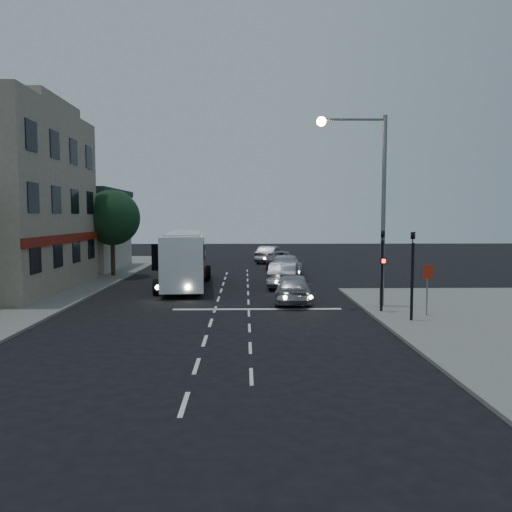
{
  "coord_description": "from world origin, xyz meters",
  "views": [
    {
      "loc": [
        1.44,
        -21.38,
        4.38
      ],
      "look_at": [
        2.04,
        6.31,
        2.2
      ],
      "focal_mm": 35.0,
      "sensor_mm": 36.0,
      "label": 1
    }
  ],
  "objects_px": {
    "car_extra": "(270,254)",
    "streetlight": "(370,188)",
    "car_sedan_c": "(281,260)",
    "regulatory_sign": "(428,282)",
    "car_sedan_b": "(286,266)",
    "traffic_signal_main": "(382,261)",
    "car_suv": "(293,288)",
    "tour_bus": "(185,257)",
    "car_sedan_a": "(284,274)",
    "traffic_signal_side": "(413,265)",
    "street_tree": "(112,215)"
  },
  "relations": [
    {
      "from": "car_extra",
      "to": "streetlight",
      "type": "height_order",
      "value": "streetlight"
    },
    {
      "from": "car_sedan_c",
      "to": "streetlight",
      "type": "distance_m",
      "value": 19.59
    },
    {
      "from": "car_extra",
      "to": "regulatory_sign",
      "type": "xyz_separation_m",
      "value": [
        5.52,
        -26.18,
        0.79
      ]
    },
    {
      "from": "car_sedan_b",
      "to": "regulatory_sign",
      "type": "distance_m",
      "value": 16.09
    },
    {
      "from": "car_sedan_b",
      "to": "streetlight",
      "type": "distance_m",
      "value": 14.09
    },
    {
      "from": "traffic_signal_main",
      "to": "streetlight",
      "type": "relative_size",
      "value": 0.46
    },
    {
      "from": "car_suv",
      "to": "streetlight",
      "type": "relative_size",
      "value": 0.5
    },
    {
      "from": "tour_bus",
      "to": "car_sedan_a",
      "type": "xyz_separation_m",
      "value": [
        6.22,
        -0.62,
        -1.07
      ]
    },
    {
      "from": "car_sedan_a",
      "to": "regulatory_sign",
      "type": "height_order",
      "value": "regulatory_sign"
    },
    {
      "from": "traffic_signal_side",
      "to": "regulatory_sign",
      "type": "height_order",
      "value": "traffic_signal_side"
    },
    {
      "from": "car_sedan_c",
      "to": "tour_bus",
      "type": "bearing_deg",
      "value": 60.77
    },
    {
      "from": "car_sedan_a",
      "to": "traffic_signal_main",
      "type": "height_order",
      "value": "traffic_signal_main"
    },
    {
      "from": "tour_bus",
      "to": "car_sedan_c",
      "type": "height_order",
      "value": "tour_bus"
    },
    {
      "from": "car_sedan_a",
      "to": "traffic_signal_side",
      "type": "bearing_deg",
      "value": 120.96
    },
    {
      "from": "car_suv",
      "to": "streetlight",
      "type": "distance_m",
      "value": 6.26
    },
    {
      "from": "regulatory_sign",
      "to": "streetlight",
      "type": "xyz_separation_m",
      "value": [
        -1.96,
        2.44,
        4.14
      ]
    },
    {
      "from": "car_suv",
      "to": "car_extra",
      "type": "relative_size",
      "value": 0.91
    },
    {
      "from": "tour_bus",
      "to": "streetlight",
      "type": "bearing_deg",
      "value": -43.93
    },
    {
      "from": "tour_bus",
      "to": "car_sedan_a",
      "type": "height_order",
      "value": "tour_bus"
    },
    {
      "from": "tour_bus",
      "to": "car_extra",
      "type": "xyz_separation_m",
      "value": [
        6.14,
        15.76,
        -1.05
      ]
    },
    {
      "from": "tour_bus",
      "to": "car_extra",
      "type": "bearing_deg",
      "value": 64.2
    },
    {
      "from": "traffic_signal_main",
      "to": "regulatory_sign",
      "type": "xyz_separation_m",
      "value": [
        1.7,
        -1.01,
        -0.82
      ]
    },
    {
      "from": "car_sedan_b",
      "to": "traffic_signal_side",
      "type": "relative_size",
      "value": 1.35
    },
    {
      "from": "car_sedan_c",
      "to": "street_tree",
      "type": "distance_m",
      "value": 14.5
    },
    {
      "from": "streetlight",
      "to": "car_sedan_c",
      "type": "bearing_deg",
      "value": 98.66
    },
    {
      "from": "car_sedan_c",
      "to": "street_tree",
      "type": "xyz_separation_m",
      "value": [
        -12.7,
        -5.91,
        3.75
      ]
    },
    {
      "from": "street_tree",
      "to": "regulatory_sign",
      "type": "bearing_deg",
      "value": -41.08
    },
    {
      "from": "tour_bus",
      "to": "car_sedan_a",
      "type": "distance_m",
      "value": 6.34
    },
    {
      "from": "traffic_signal_side",
      "to": "street_tree",
      "type": "relative_size",
      "value": 0.66
    },
    {
      "from": "car_sedan_c",
      "to": "streetlight",
      "type": "xyz_separation_m",
      "value": [
        2.85,
        -18.73,
        4.99
      ]
    },
    {
      "from": "tour_bus",
      "to": "car_sedan_c",
      "type": "bearing_deg",
      "value": 52.97
    },
    {
      "from": "car_suv",
      "to": "regulatory_sign",
      "type": "xyz_separation_m",
      "value": [
        5.41,
        -4.04,
        0.84
      ]
    },
    {
      "from": "car_sedan_a",
      "to": "car_extra",
      "type": "height_order",
      "value": "car_extra"
    },
    {
      "from": "traffic_signal_main",
      "to": "car_extra",
      "type": "bearing_deg",
      "value": 98.64
    },
    {
      "from": "car_suv",
      "to": "tour_bus",
      "type": "bearing_deg",
      "value": -39.5
    },
    {
      "from": "car_sedan_b",
      "to": "car_sedan_c",
      "type": "bearing_deg",
      "value": -82.66
    },
    {
      "from": "regulatory_sign",
      "to": "car_sedan_b",
      "type": "bearing_deg",
      "value": 107.64
    },
    {
      "from": "car_suv",
      "to": "car_sedan_a",
      "type": "bearing_deg",
      "value": -83.63
    },
    {
      "from": "car_sedan_c",
      "to": "streetlight",
      "type": "relative_size",
      "value": 0.6
    },
    {
      "from": "traffic_signal_side",
      "to": "streetlight",
      "type": "distance_m",
      "value": 4.84
    },
    {
      "from": "car_sedan_c",
      "to": "car_sedan_a",
      "type": "bearing_deg",
      "value": 90.1
    },
    {
      "from": "car_sedan_c",
      "to": "car_suv",
      "type": "bearing_deg",
      "value": 91.28
    },
    {
      "from": "tour_bus",
      "to": "traffic_signal_main",
      "type": "height_order",
      "value": "traffic_signal_main"
    },
    {
      "from": "tour_bus",
      "to": "car_sedan_b",
      "type": "bearing_deg",
      "value": 31.27
    },
    {
      "from": "street_tree",
      "to": "traffic_signal_side",
      "type": "bearing_deg",
      "value": -44.5
    },
    {
      "from": "car_sedan_c",
      "to": "car_extra",
      "type": "xyz_separation_m",
      "value": [
        -0.71,
        5.01,
        0.06
      ]
    },
    {
      "from": "car_sedan_b",
      "to": "traffic_signal_main",
      "type": "height_order",
      "value": "traffic_signal_main"
    },
    {
      "from": "tour_bus",
      "to": "car_sedan_c",
      "type": "relative_size",
      "value": 2.11
    },
    {
      "from": "street_tree",
      "to": "streetlight",
      "type": "bearing_deg",
      "value": -39.51
    },
    {
      "from": "regulatory_sign",
      "to": "car_sedan_a",
      "type": "bearing_deg",
      "value": 119.05
    }
  ]
}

